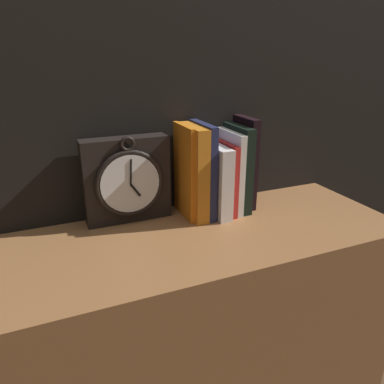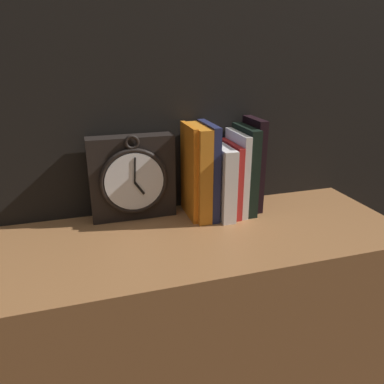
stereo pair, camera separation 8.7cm
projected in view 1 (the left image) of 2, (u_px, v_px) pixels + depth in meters
bookshelf at (192, 349)px, 1.04m from camera, size 1.08×0.39×0.71m
clock at (127, 180)px, 0.96m from camera, size 0.22×0.07×0.23m
book_slot0_orange at (184, 172)px, 0.99m from camera, size 0.01×0.12×0.25m
book_slot1_orange at (193, 172)px, 0.99m from camera, size 0.03×0.14×0.25m
book_slot2_navy at (203, 170)px, 1.00m from camera, size 0.02×0.14×0.25m
book_slot3_white at (215, 180)px, 1.01m from camera, size 0.04×0.15×0.19m
book_slot4_red at (224, 177)px, 1.03m from camera, size 0.02×0.14×0.20m
book_slot5_white at (230, 171)px, 1.03m from camera, size 0.02×0.14×0.22m
book_slot6_black at (237, 168)px, 1.04m from camera, size 0.03×0.13×0.24m
book_slot7_black at (244, 162)px, 1.06m from camera, size 0.02×0.11×0.26m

